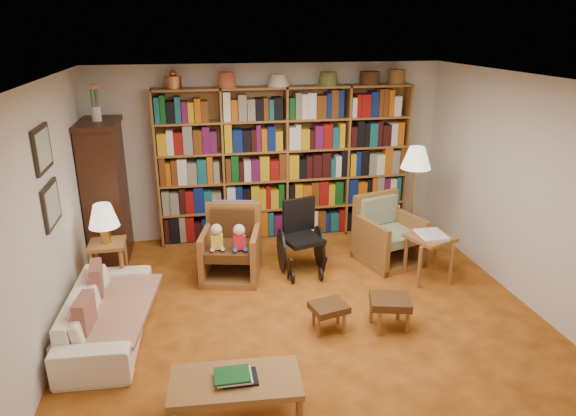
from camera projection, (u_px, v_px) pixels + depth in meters
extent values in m
plane|color=#BD601D|center=(307.00, 317.00, 5.56)|extent=(5.00, 5.00, 0.00)
plane|color=silver|center=(310.00, 81.00, 4.72)|extent=(5.00, 5.00, 0.00)
plane|color=silver|center=(270.00, 152.00, 7.45)|extent=(5.00, 0.00, 5.00)
plane|color=silver|center=(409.00, 359.00, 2.82)|extent=(5.00, 0.00, 5.00)
plane|color=silver|center=(43.00, 226.00, 4.70)|extent=(0.00, 5.00, 5.00)
plane|color=silver|center=(532.00, 194.00, 5.57)|extent=(0.00, 5.00, 5.00)
cube|color=#98612F|center=(286.00, 164.00, 7.39)|extent=(3.60, 0.30, 2.20)
cube|color=#361C0E|center=(106.00, 194.00, 6.71)|extent=(0.45, 0.90, 1.80)
cube|color=#361C0E|center=(97.00, 123.00, 6.40)|extent=(0.50, 0.95, 0.06)
cylinder|color=white|center=(96.00, 114.00, 6.36)|extent=(0.12, 0.12, 0.18)
cube|color=black|center=(42.00, 149.00, 4.76)|extent=(0.03, 0.52, 0.42)
cube|color=gray|center=(44.00, 149.00, 4.77)|extent=(0.01, 0.44, 0.34)
cube|color=black|center=(51.00, 205.00, 4.95)|extent=(0.03, 0.52, 0.42)
cube|color=gray|center=(53.00, 205.00, 4.95)|extent=(0.01, 0.44, 0.34)
imported|color=white|center=(107.00, 313.00, 5.16)|extent=(1.77, 0.77, 0.51)
cube|color=beige|center=(112.00, 308.00, 5.15)|extent=(0.94, 1.50, 0.04)
cube|color=maroon|center=(97.00, 281.00, 5.39)|extent=(0.15, 0.37, 0.36)
cube|color=maroon|center=(85.00, 315.00, 4.75)|extent=(0.15, 0.36, 0.35)
cube|color=#98612F|center=(107.00, 244.00, 5.93)|extent=(0.41, 0.41, 0.04)
cylinder|color=#98612F|center=(93.00, 276.00, 5.85)|extent=(0.05, 0.05, 0.58)
cylinder|color=#98612F|center=(123.00, 273.00, 5.91)|extent=(0.05, 0.05, 0.58)
cylinder|color=#98612F|center=(98.00, 263.00, 6.16)|extent=(0.05, 0.05, 0.58)
cylinder|color=#98612F|center=(126.00, 261.00, 6.21)|extent=(0.05, 0.05, 0.58)
cylinder|color=gold|center=(106.00, 235.00, 5.89)|extent=(0.11, 0.11, 0.19)
cone|color=white|center=(103.00, 215.00, 5.81)|extent=(0.34, 0.34, 0.27)
cube|color=#98612F|center=(232.00, 274.00, 6.44)|extent=(0.84, 0.86, 0.08)
cube|color=#98612F|center=(205.00, 256.00, 6.30)|extent=(0.23, 0.72, 0.62)
cube|color=#98612F|center=(256.00, 252.00, 6.41)|extent=(0.23, 0.72, 0.62)
cube|color=#98612F|center=(229.00, 235.00, 6.61)|extent=(0.70, 0.23, 0.87)
cube|color=#472613|center=(231.00, 249.00, 6.30)|extent=(0.66, 0.72, 0.12)
cube|color=#472613|center=(228.00, 222.00, 6.48)|extent=(0.55, 0.22, 0.37)
cube|color=#AA2D44|center=(228.00, 215.00, 6.55)|extent=(0.54, 0.18, 0.39)
cube|color=#98612F|center=(388.00, 259.00, 6.85)|extent=(0.89, 0.91, 0.08)
cube|color=#98612F|center=(366.00, 242.00, 6.71)|extent=(0.29, 0.72, 0.63)
cube|color=#98612F|center=(412.00, 238.00, 6.82)|extent=(0.29, 0.72, 0.63)
cube|color=#98612F|center=(381.00, 222.00, 7.02)|extent=(0.70, 0.29, 0.88)
cube|color=gray|center=(390.00, 235.00, 6.71)|extent=(0.71, 0.75, 0.12)
cube|color=gray|center=(384.00, 210.00, 6.89)|extent=(0.55, 0.26, 0.37)
cube|color=black|center=(302.00, 239.00, 6.45)|extent=(0.55, 0.55, 0.06)
cube|color=black|center=(299.00, 215.00, 6.57)|extent=(0.44, 0.17, 0.45)
cylinder|color=black|center=(281.00, 250.00, 6.55)|extent=(0.03, 0.56, 0.56)
cylinder|color=black|center=(319.00, 247.00, 6.64)|extent=(0.03, 0.56, 0.56)
cylinder|color=black|center=(292.00, 277.00, 6.28)|extent=(0.03, 0.16, 0.16)
cylinder|color=black|center=(321.00, 274.00, 6.34)|extent=(0.03, 0.16, 0.16)
cylinder|color=gold|center=(408.00, 251.00, 7.16)|extent=(0.25, 0.25, 0.03)
cylinder|color=gold|center=(412.00, 209.00, 6.95)|extent=(0.03, 0.03, 1.26)
cone|color=white|center=(416.00, 158.00, 6.71)|extent=(0.40, 0.40, 0.29)
cube|color=#98612F|center=(430.00, 237.00, 6.23)|extent=(0.63, 0.63, 0.04)
cylinder|color=#98612F|center=(420.00, 267.00, 6.10)|extent=(0.05, 0.05, 0.53)
cylinder|color=#98612F|center=(451.00, 265.00, 6.17)|extent=(0.05, 0.05, 0.53)
cylinder|color=#98612F|center=(406.00, 253.00, 6.48)|extent=(0.05, 0.05, 0.53)
cylinder|color=#98612F|center=(436.00, 251.00, 6.55)|extent=(0.05, 0.05, 0.53)
cube|color=silver|center=(430.00, 235.00, 6.22)|extent=(0.42, 0.46, 0.03)
cube|color=#472613|center=(329.00, 307.00, 5.24)|extent=(0.42, 0.38, 0.07)
cylinder|color=#98612F|center=(318.00, 327.00, 5.16)|extent=(0.04, 0.04, 0.23)
cylinder|color=#98612F|center=(344.00, 324.00, 5.21)|extent=(0.04, 0.04, 0.23)
cylinder|color=#98612F|center=(314.00, 316.00, 5.36)|extent=(0.04, 0.04, 0.23)
cylinder|color=#98612F|center=(338.00, 314.00, 5.41)|extent=(0.04, 0.04, 0.23)
cube|color=#472613|center=(390.00, 302.00, 5.27)|extent=(0.48, 0.44, 0.08)
cylinder|color=#98612F|center=(379.00, 324.00, 5.19)|extent=(0.04, 0.04, 0.27)
cylinder|color=#98612F|center=(408.00, 321.00, 5.24)|extent=(0.04, 0.04, 0.27)
cylinder|color=#98612F|center=(371.00, 312.00, 5.41)|extent=(0.04, 0.04, 0.27)
cylinder|color=#98612F|center=(398.00, 309.00, 5.47)|extent=(0.04, 0.04, 0.27)
cube|color=#98612F|center=(235.00, 382.00, 4.04)|extent=(1.07, 0.58, 0.05)
cylinder|color=#98612F|center=(299.00, 411.00, 3.99)|extent=(0.06, 0.06, 0.31)
cylinder|color=#98612F|center=(176.00, 390.00, 4.22)|extent=(0.06, 0.06, 0.31)
cylinder|color=#98612F|center=(289.00, 376.00, 4.38)|extent=(0.06, 0.06, 0.31)
cube|color=brown|center=(235.00, 376.00, 4.02)|extent=(0.29, 0.24, 0.05)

